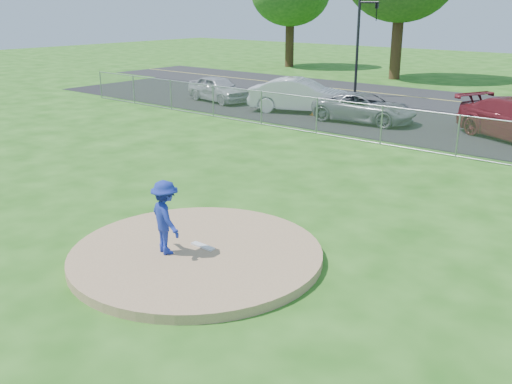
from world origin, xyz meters
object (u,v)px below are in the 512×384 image
at_px(parked_car_white, 300,95).
at_px(traffic_cone, 315,108).
at_px(pitcher, 166,217).
at_px(parked_car_silver, 218,89).
at_px(parked_car_gray, 364,108).
at_px(traffic_signal_left, 362,38).

bearing_deg(parked_car_white, traffic_cone, -125.23).
xyz_separation_m(pitcher, parked_car_silver, (-13.52, 15.89, -0.28)).
height_order(parked_car_silver, parked_car_gray, parked_car_silver).
bearing_deg(parked_car_gray, traffic_cone, 84.73).
bearing_deg(traffic_signal_left, parked_car_silver, -128.02).
xyz_separation_m(pitcher, traffic_cone, (-7.00, 15.89, -0.63)).
height_order(traffic_cone, parked_car_gray, parked_car_gray).
height_order(traffic_signal_left, parked_car_silver, traffic_signal_left).
distance_m(traffic_signal_left, parked_car_white, 6.84).
distance_m(traffic_cone, parked_car_gray, 2.70).
xyz_separation_m(traffic_cone, parked_car_white, (-1.07, 0.24, 0.48)).
relative_size(traffic_cone, parked_car_gray, 0.15).
height_order(traffic_signal_left, traffic_cone, traffic_signal_left).
relative_size(parked_car_white, parked_car_gray, 1.08).
distance_m(parked_car_silver, parked_car_white, 5.46).
bearing_deg(parked_car_white, parked_car_silver, 70.01).
bearing_deg(pitcher, traffic_cone, -47.11).
bearing_deg(parked_car_silver, pitcher, -129.60).
xyz_separation_m(traffic_signal_left, parked_car_silver, (-5.15, -6.58, -2.65)).
bearing_deg(traffic_cone, parked_car_gray, 1.39).
relative_size(traffic_cone, parked_car_white, 0.14).
height_order(pitcher, parked_car_silver, pitcher).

